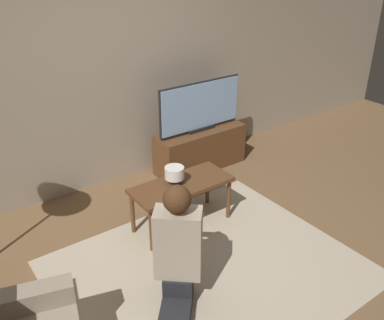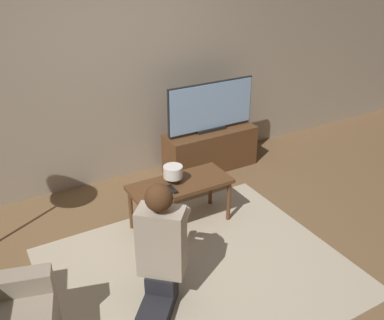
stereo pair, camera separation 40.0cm
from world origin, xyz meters
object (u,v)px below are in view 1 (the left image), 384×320
(person_kneeling, at_px, (178,246))
(table_lamp, at_px, (174,174))
(coffee_table, at_px, (182,188))
(tv, at_px, (200,106))

(person_kneeling, xyz_separation_m, table_lamp, (0.53, 0.83, 0.06))
(person_kneeling, height_order, table_lamp, person_kneeling)
(coffee_table, bearing_deg, tv, 44.93)
(tv, bearing_deg, person_kneeling, -131.16)
(tv, xyz_separation_m, coffee_table, (-0.88, -0.88, -0.38))
(person_kneeling, bearing_deg, coffee_table, -85.02)
(tv, distance_m, coffee_table, 1.30)
(tv, bearing_deg, table_lamp, -137.94)
(coffee_table, bearing_deg, table_lamp, 148.12)
(table_lamp, bearing_deg, coffee_table, -31.88)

